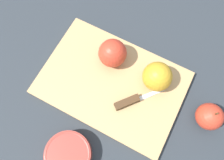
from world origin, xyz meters
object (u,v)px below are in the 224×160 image
Objects in this scene: knife at (129,101)px; apple_whole at (209,116)px; bowl at (68,154)px; apple_half_right at (157,76)px; apple_half_left at (113,53)px.

knife is 0.23m from apple_whole.
knife is 1.05× the size of bowl.
apple_half_right is at bearing 16.51° from knife.
bowl is (-0.17, -0.28, -0.04)m from apple_half_right.
apple_half_right is at bearing 48.39° from apple_half_left.
apple_whole is (0.32, -0.09, -0.02)m from apple_half_left.
bowl is at bearing -179.13° from apple_half_right.
apple_half_right reaches higher than apple_whole.
apple_half_left is 0.99× the size of apple_half_right.
apple_whole reaches higher than bowl.
knife is at bearing 59.24° from bowl.
apple_half_left is 0.15m from apple_half_right.
apple_half_left reaches higher than bowl.
apple_half_right is 0.11m from knife.
apple_half_left reaches higher than knife.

